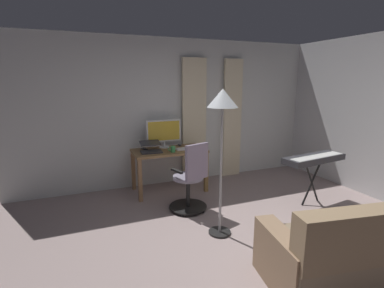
# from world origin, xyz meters

# --- Properties ---
(ground_plane) EXTENTS (7.37, 7.37, 0.00)m
(ground_plane) POSITION_xyz_m (0.00, 0.00, 0.00)
(ground_plane) COLOR gray
(back_room_partition) EXTENTS (5.67, 0.10, 2.61)m
(back_room_partition) POSITION_xyz_m (0.00, -2.67, 1.31)
(back_room_partition) COLOR silver
(back_room_partition) RESTS_ON ground
(curtain_left_panel) EXTENTS (0.38, 0.06, 2.28)m
(curtain_left_panel) POSITION_xyz_m (-1.20, -2.56, 1.14)
(curtain_left_panel) COLOR beige
(curtain_left_panel) RESTS_ON ground
(curtain_right_panel) EXTENTS (0.46, 0.06, 2.28)m
(curtain_right_panel) POSITION_xyz_m (-0.39, -2.56, 1.14)
(curtain_right_panel) COLOR beige
(curtain_right_panel) RESTS_ON ground
(desk) EXTENTS (1.22, 0.64, 0.73)m
(desk) POSITION_xyz_m (0.22, -2.20, 0.62)
(desk) COLOR olive
(desk) RESTS_ON ground
(office_chair) EXTENTS (0.56, 0.56, 1.03)m
(office_chair) POSITION_xyz_m (0.17, -1.30, 0.47)
(office_chair) COLOR black
(office_chair) RESTS_ON ground
(computer_monitor) EXTENTS (0.61, 0.18, 0.49)m
(computer_monitor) POSITION_xyz_m (0.24, -2.40, 1.01)
(computer_monitor) COLOR white
(computer_monitor) RESTS_ON desk
(computer_keyboard) EXTENTS (0.41, 0.14, 0.02)m
(computer_keyboard) POSITION_xyz_m (-0.09, -2.12, 0.74)
(computer_keyboard) COLOR white
(computer_keyboard) RESTS_ON desk
(laptop) EXTENTS (0.36, 0.37, 0.16)m
(laptop) POSITION_xyz_m (0.54, -2.17, 0.79)
(laptop) COLOR #333338
(laptop) RESTS_ON desk
(computer_mouse) EXTENTS (0.06, 0.10, 0.04)m
(computer_mouse) POSITION_xyz_m (-0.05, -2.41, 0.75)
(computer_mouse) COLOR #333338
(computer_mouse) RESTS_ON desk
(cell_phone_by_monitor) EXTENTS (0.11, 0.16, 0.01)m
(cell_phone_by_monitor) POSITION_xyz_m (0.60, -2.40, 0.73)
(cell_phone_by_monitor) COLOR #232328
(cell_phone_by_monitor) RESTS_ON desk
(mug_tea) EXTENTS (0.12, 0.08, 0.10)m
(mug_tea) POSITION_xyz_m (0.21, -2.01, 0.78)
(mug_tea) COLOR #3D9951
(mug_tea) RESTS_ON desk
(piano_keyboard) EXTENTS (1.09, 0.45, 0.78)m
(piano_keyboard) POSITION_xyz_m (-1.67, -0.86, 0.71)
(piano_keyboard) COLOR black
(piano_keyboard) RESTS_ON ground
(floor_lamp) EXTENTS (0.35, 0.35, 1.79)m
(floor_lamp) POSITION_xyz_m (0.07, -0.57, 1.54)
(floor_lamp) COLOR black
(floor_lamp) RESTS_ON ground
(couch) EXTENTS (1.99, 1.12, 0.88)m
(couch) POSITION_xyz_m (-0.81, 0.72, 0.30)
(couch) COLOR #836F57
(couch) RESTS_ON ground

